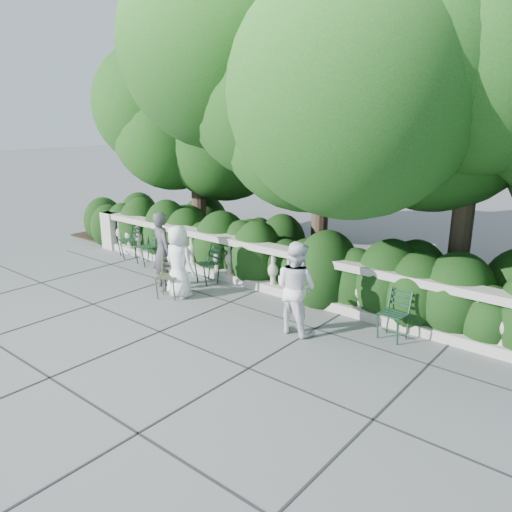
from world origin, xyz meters
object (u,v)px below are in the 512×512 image
Objects in this scene: chair_c at (202,284)px; chair_e at (387,341)px; person_casual_man at (296,288)px; chair_a at (141,265)px; chair_b at (123,258)px; chair_weathered at (166,300)px; person_businessman at (179,262)px; person_woman_grey at (163,251)px.

chair_c is 4.38m from chair_e.
chair_a is at bearing -5.32° from person_casual_man.
chair_c and chair_e have the same top height.
chair_c is at bearing -10.52° from person_casual_man.
chair_a is 1.00× the size of chair_b.
chair_e is at bearing 11.33° from chair_c.
chair_a is at bearing -168.53° from chair_c.
chair_a is 1.00× the size of chair_c.
chair_weathered is at bearing -161.65° from chair_e.
person_businessman is 2.80m from person_casual_man.
chair_b and chair_e have the same top height.
person_casual_man is (2.97, -0.70, 0.80)m from chair_c.
chair_e is at bearing 21.14° from chair_b.
person_woman_grey reaches higher than person_casual_man.
chair_c is at bearing -105.75° from person_woman_grey.
person_casual_man is at bearing 14.76° from chair_b.
person_casual_man is at bearing -162.14° from person_woman_grey.
person_woman_grey is at bearing 2.33° from person_casual_man.
person_casual_man reaches higher than chair_weathered.
chair_weathered is (-4.25, -1.06, 0.00)m from chair_e.
person_casual_man reaches higher than chair_b.
chair_a is at bearing -20.47° from person_businessman.
chair_b is at bearing -177.63° from chair_a.
chair_e is at bearing 9.00° from chair_a.
chair_weathered is at bearing 160.78° from person_woman_grey.
person_businessman reaches higher than chair_c.
chair_c is 1.10m from person_businessman.
chair_a is at bearing -176.44° from chair_e.
chair_c is at bearing -78.44° from person_businessman.
person_casual_man is (-1.40, -0.64, 0.80)m from chair_e.
chair_c is (3.07, -0.15, 0.00)m from chair_b.
chair_a is 6.52m from chair_e.
chair_b is at bearing -17.15° from person_businessman.
chair_c is 0.51× the size of person_woman_grey.
chair_weathered is at bearing 11.18° from person_casual_man.
chair_e and chair_weathered have the same top height.
person_businessman is (0.05, 0.32, 0.74)m from chair_weathered.
chair_c is at bearing 68.14° from chair_weathered.
person_casual_man is (5.12, -0.73, 0.80)m from chair_a.
chair_b is 3.07m from chair_c.
person_woman_grey is (1.69, -0.70, 0.82)m from chair_a.
person_woman_grey reaches higher than chair_weathered.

